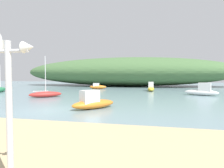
# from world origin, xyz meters

# --- Properties ---
(ground_plane) EXTENTS (120.00, 120.00, 0.00)m
(ground_plane) POSITION_xyz_m (0.00, 0.00, 0.00)
(ground_plane) COLOR gray
(distant_hill) EXTENTS (50.02, 14.49, 6.67)m
(distant_hill) POSITION_xyz_m (0.85, 32.00, 3.33)
(distant_hill) COLOR #476B3D
(distant_hill) RESTS_ON ground
(sailboat_off_point) EXTENTS (3.35, 3.10, 4.61)m
(sailboat_off_point) POSITION_xyz_m (-4.66, 7.09, 0.35)
(sailboat_off_point) COLOR #B72D28
(sailboat_off_point) RESTS_ON ground
(motorboat_outer_mooring) EXTENTS (3.13, 3.41, 1.37)m
(motorboat_outer_mooring) POSITION_xyz_m (2.82, 1.20, 0.49)
(motorboat_outer_mooring) COLOR orange
(motorboat_outer_mooring) RESTS_ON ground
(motorboat_east_reach) EXTENTS (3.19, 1.62, 1.06)m
(motorboat_east_reach) POSITION_xyz_m (-2.75, 21.03, 0.43)
(motorboat_east_reach) COLOR orange
(motorboat_east_reach) RESTS_ON ground
(sailboat_far_right) EXTENTS (1.79, 3.23, 4.01)m
(sailboat_far_right) POSITION_xyz_m (-14.81, 11.56, 0.38)
(sailboat_far_right) COLOR #287A4C
(sailboat_far_right) RESTS_ON ground
(motorboat_near_shore) EXTENTS (1.04, 2.94, 1.45)m
(motorboat_near_shore) POSITION_xyz_m (6.84, 18.19, 0.51)
(motorboat_near_shore) COLOR gold
(motorboat_near_shore) RESTS_ON ground
(motorboat_mid_channel) EXTENTS (4.02, 2.43, 1.57)m
(motorboat_mid_channel) POSITION_xyz_m (13.04, 12.89, 0.56)
(motorboat_mid_channel) COLOR white
(motorboat_mid_channel) RESTS_ON ground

